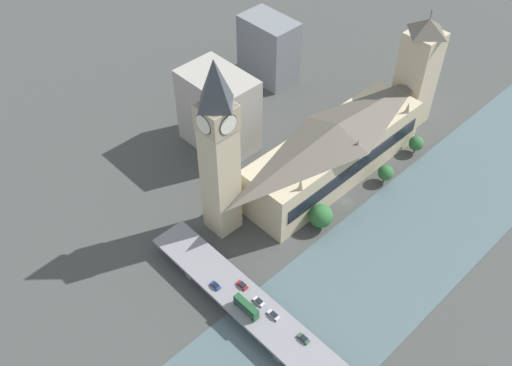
% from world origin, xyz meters
% --- Properties ---
extents(ground_plane, '(600.00, 600.00, 0.00)m').
position_xyz_m(ground_plane, '(0.00, 0.00, 0.00)').
color(ground_plane, '#424442').
extents(river_water, '(48.72, 360.00, 0.30)m').
position_xyz_m(river_water, '(-30.36, 0.00, 0.15)').
color(river_water, '#4C6066').
rests_on(river_water, ground_plane).
extents(parliament_hall, '(24.20, 87.66, 27.83)m').
position_xyz_m(parliament_hall, '(14.87, -8.00, 13.83)').
color(parliament_hall, '#C1B28E').
rests_on(parliament_hall, ground_plane).
extents(clock_tower, '(12.04, 12.04, 76.63)m').
position_xyz_m(clock_tower, '(25.76, 45.26, 40.84)').
color(clock_tower, '#C1B28E').
rests_on(clock_tower, ground_plane).
extents(victoria_tower, '(14.51, 14.51, 57.00)m').
position_xyz_m(victoria_tower, '(14.92, -63.09, 26.50)').
color(victoria_tower, '#C1B28E').
rests_on(victoria_tower, ground_plane).
extents(road_bridge, '(129.44, 14.24, 5.89)m').
position_xyz_m(road_bridge, '(-30.36, 65.80, 4.74)').
color(road_bridge, slate).
rests_on(road_bridge, ground_plane).
extents(double_decker_bus_lead, '(10.39, 2.46, 4.61)m').
position_xyz_m(double_decker_bus_lead, '(-12.53, 68.44, 8.43)').
color(double_decker_bus_lead, '#235B33').
rests_on(double_decker_bus_lead, road_bridge).
extents(car_northbound_lead, '(4.38, 1.89, 1.36)m').
position_xyz_m(car_northbound_lead, '(-4.26, 62.60, 6.57)').
color(car_northbound_lead, maroon).
rests_on(car_northbound_lead, road_bridge).
extents(car_northbound_mid, '(3.96, 1.84, 1.39)m').
position_xyz_m(car_northbound_mid, '(2.08, 69.48, 6.59)').
color(car_northbound_mid, navy).
rests_on(car_northbound_mid, road_bridge).
extents(car_northbound_tail, '(4.37, 1.88, 1.37)m').
position_xyz_m(car_northbound_tail, '(-13.10, 63.10, 6.56)').
color(car_northbound_tail, silver).
rests_on(car_northbound_tail, road_bridge).
extents(car_southbound_lead, '(4.37, 1.88, 1.27)m').
position_xyz_m(car_southbound_lead, '(-33.14, 62.43, 6.54)').
color(car_southbound_lead, '#2D5638').
rests_on(car_southbound_lead, road_bridge).
extents(car_southbound_mid, '(4.69, 1.92, 1.37)m').
position_xyz_m(car_southbound_mid, '(-20.30, 63.24, 6.57)').
color(car_southbound_mid, silver).
rests_on(car_southbound_mid, road_bridge).
extents(city_block_west, '(32.64, 21.91, 36.24)m').
position_xyz_m(city_block_west, '(64.22, 12.94, 18.12)').
color(city_block_west, '#A39E93').
rests_on(city_block_west, ground_plane).
extents(city_block_center, '(28.51, 17.78, 32.98)m').
position_xyz_m(city_block_center, '(86.76, -40.25, 16.49)').
color(city_block_center, slate).
rests_on(city_block_center, ground_plane).
extents(tree_embankment_near, '(6.63, 6.63, 8.76)m').
position_xyz_m(tree_embankment_near, '(-1.71, -45.58, 5.42)').
color(tree_embankment_near, brown).
rests_on(tree_embankment_near, ground_plane).
extents(tree_embankment_mid, '(6.64, 6.64, 8.54)m').
position_xyz_m(tree_embankment_mid, '(-3.73, -20.57, 5.21)').
color(tree_embankment_mid, brown).
rests_on(tree_embankment_mid, ground_plane).
extents(tree_embankment_far, '(9.49, 9.49, 10.87)m').
position_xyz_m(tree_embankment_far, '(-1.50, 18.23, 6.12)').
color(tree_embankment_far, brown).
rests_on(tree_embankment_far, ground_plane).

